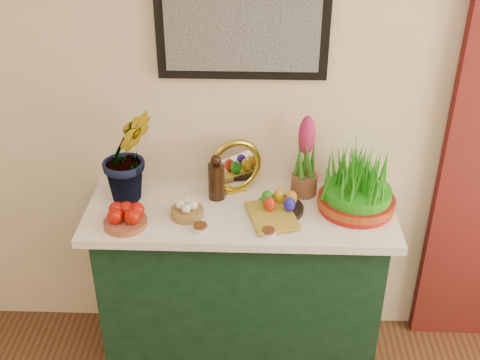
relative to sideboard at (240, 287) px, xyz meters
name	(u,v)px	position (x,y,z in m)	size (l,w,h in m)	color
sideboard	(240,287)	(0.00, 0.00, 0.00)	(1.30, 0.45, 0.85)	#153A24
tablecloth	(240,212)	(0.00, 0.00, 0.45)	(1.40, 0.55, 0.04)	white
hyacinth_green	(127,141)	(-0.51, 0.08, 0.76)	(0.29, 0.25, 0.59)	#2D741B
apple_bowl	(125,218)	(-0.49, -0.15, 0.51)	(0.19, 0.19, 0.10)	#984F31
garlic_basket	(187,210)	(-0.23, -0.07, 0.50)	(0.19, 0.19, 0.08)	olive
vinegar_cruet	(216,179)	(-0.11, 0.09, 0.56)	(0.08, 0.08, 0.22)	black
mirror	(235,166)	(-0.03, 0.17, 0.59)	(0.26, 0.16, 0.26)	gold
book	(251,218)	(0.05, -0.10, 0.48)	(0.17, 0.25, 0.03)	#AF972A
spice_dish_left	(200,227)	(-0.17, -0.17, 0.48)	(0.07, 0.07, 0.03)	silver
spice_dish_right	(268,232)	(0.13, -0.20, 0.48)	(0.07, 0.07, 0.03)	silver
egg_plate	(279,205)	(0.18, -0.01, 0.50)	(0.29, 0.29, 0.09)	black
hyacinth_pink	(305,160)	(0.29, 0.14, 0.64)	(0.12, 0.12, 0.40)	brown
wheatgrass_sabzeh	(358,185)	(0.52, 0.02, 0.59)	(0.35, 0.35, 0.29)	maroon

